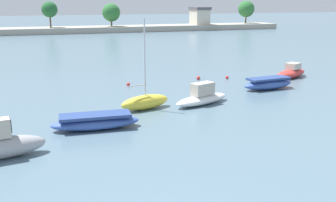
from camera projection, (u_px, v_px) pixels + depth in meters
moored_boat_1 at (1, 145)px, 18.92m from camera, size 4.23×1.84×1.99m
moored_boat_2 at (96, 122)px, 23.33m from camera, size 5.31×1.97×0.92m
moored_boat_3 at (145, 102)px, 27.52m from camera, size 3.92×2.13×6.28m
moored_boat_4 at (202, 97)px, 28.85m from camera, size 5.03×3.01×1.61m
moored_boat_5 at (268, 84)px, 33.75m from camera, size 4.87×1.97×1.02m
moored_boat_6 at (291, 72)px, 38.82m from camera, size 4.83×3.38×1.44m
mooring_buoy_1 at (227, 77)px, 38.22m from camera, size 0.32×0.32×0.32m
mooring_buoy_2 at (128, 84)px, 35.07m from camera, size 0.32×0.32×0.32m
mooring_buoy_4 at (198, 78)px, 37.80m from camera, size 0.36×0.36×0.36m
distant_shoreline at (20, 24)px, 88.01m from camera, size 116.70×7.73×8.03m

